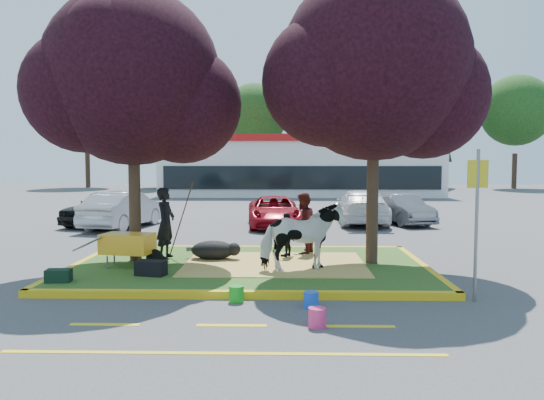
{
  "coord_description": "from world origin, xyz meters",
  "views": [
    {
      "loc": [
        0.82,
        -12.3,
        2.58
      ],
      "look_at": [
        0.52,
        0.5,
        1.62
      ],
      "focal_mm": 35.0,
      "sensor_mm": 36.0,
      "label": 1
    }
  ],
  "objects_px": {
    "wheelbarrow": "(128,244)",
    "bucket_pink": "(317,317)",
    "car_black": "(107,207)",
    "handler": "(166,223)",
    "car_silver": "(123,210)",
    "bucket_green": "(236,294)",
    "bucket_blue": "(311,300)",
    "cow": "(301,237)",
    "calf": "(213,250)",
    "sign_post": "(477,207)"
  },
  "relations": [
    {
      "from": "wheelbarrow",
      "to": "bucket_pink",
      "type": "relative_size",
      "value": 6.71
    },
    {
      "from": "car_black",
      "to": "handler",
      "type": "bearing_deg",
      "value": -42.72
    },
    {
      "from": "car_black",
      "to": "car_silver",
      "type": "distance_m",
      "value": 1.43
    },
    {
      "from": "bucket_green",
      "to": "car_silver",
      "type": "bearing_deg",
      "value": 116.67
    },
    {
      "from": "bucket_pink",
      "to": "bucket_blue",
      "type": "height_order",
      "value": "bucket_pink"
    },
    {
      "from": "cow",
      "to": "car_silver",
      "type": "distance_m",
      "value": 10.71
    },
    {
      "from": "calf",
      "to": "car_black",
      "type": "distance_m",
      "value": 9.81
    },
    {
      "from": "bucket_pink",
      "to": "car_black",
      "type": "distance_m",
      "value": 15.06
    },
    {
      "from": "handler",
      "to": "wheelbarrow",
      "type": "distance_m",
      "value": 1.33
    },
    {
      "from": "bucket_blue",
      "to": "wheelbarrow",
      "type": "bearing_deg",
      "value": 145.68
    },
    {
      "from": "calf",
      "to": "car_silver",
      "type": "distance_m",
      "value": 8.41
    },
    {
      "from": "cow",
      "to": "car_silver",
      "type": "relative_size",
      "value": 0.42
    },
    {
      "from": "sign_post",
      "to": "bucket_pink",
      "type": "bearing_deg",
      "value": -161.85
    },
    {
      "from": "bucket_pink",
      "to": "car_silver",
      "type": "distance_m",
      "value": 13.67
    },
    {
      "from": "bucket_pink",
      "to": "bucket_blue",
      "type": "xyz_separation_m",
      "value": [
        -0.04,
        1.08,
        -0.01
      ]
    },
    {
      "from": "sign_post",
      "to": "bucket_pink",
      "type": "height_order",
      "value": "sign_post"
    },
    {
      "from": "calf",
      "to": "bucket_pink",
      "type": "xyz_separation_m",
      "value": [
        2.26,
        -4.77,
        -0.23
      ]
    },
    {
      "from": "handler",
      "to": "bucket_green",
      "type": "xyz_separation_m",
      "value": [
        2.08,
        -3.53,
        -0.88
      ]
    },
    {
      "from": "sign_post",
      "to": "bucket_blue",
      "type": "xyz_separation_m",
      "value": [
        -3.01,
        -0.46,
        -1.6
      ]
    },
    {
      "from": "sign_post",
      "to": "car_black",
      "type": "bearing_deg",
      "value": 123.64
    },
    {
      "from": "car_silver",
      "to": "sign_post",
      "type": "bearing_deg",
      "value": 145.01
    },
    {
      "from": "bucket_blue",
      "to": "car_silver",
      "type": "height_order",
      "value": "car_silver"
    },
    {
      "from": "calf",
      "to": "bucket_blue",
      "type": "bearing_deg",
      "value": -50.27
    },
    {
      "from": "bucket_green",
      "to": "car_black",
      "type": "xyz_separation_m",
      "value": [
        -6.26,
        11.52,
        0.57
      ]
    },
    {
      "from": "sign_post",
      "to": "bucket_blue",
      "type": "distance_m",
      "value": 3.43
    },
    {
      "from": "cow",
      "to": "bucket_green",
      "type": "xyz_separation_m",
      "value": [
        -1.25,
        -2.0,
        -0.76
      ]
    },
    {
      "from": "wheelbarrow",
      "to": "car_silver",
      "type": "relative_size",
      "value": 0.48
    },
    {
      "from": "calf",
      "to": "handler",
      "type": "xyz_separation_m",
      "value": [
        -1.2,
        0.2,
        0.65
      ]
    },
    {
      "from": "calf",
      "to": "bucket_blue",
      "type": "distance_m",
      "value": 4.31
    },
    {
      "from": "calf",
      "to": "car_black",
      "type": "xyz_separation_m",
      "value": [
        -5.39,
        8.19,
        0.33
      ]
    },
    {
      "from": "calf",
      "to": "bucket_pink",
      "type": "distance_m",
      "value": 5.28
    },
    {
      "from": "handler",
      "to": "wheelbarrow",
      "type": "relative_size",
      "value": 0.87
    },
    {
      "from": "calf",
      "to": "handler",
      "type": "bearing_deg",
      "value": 179.35
    },
    {
      "from": "wheelbarrow",
      "to": "car_black",
      "type": "bearing_deg",
      "value": 122.12
    },
    {
      "from": "cow",
      "to": "calf",
      "type": "height_order",
      "value": "cow"
    },
    {
      "from": "calf",
      "to": "car_silver",
      "type": "bearing_deg",
      "value": 130.2
    },
    {
      "from": "bucket_green",
      "to": "bucket_pink",
      "type": "xyz_separation_m",
      "value": [
        1.38,
        -1.44,
        0.0
      ]
    },
    {
      "from": "car_black",
      "to": "bucket_green",
      "type": "bearing_deg",
      "value": -41.81
    },
    {
      "from": "handler",
      "to": "bucket_blue",
      "type": "bearing_deg",
      "value": -128.04
    },
    {
      "from": "handler",
      "to": "car_silver",
      "type": "height_order",
      "value": "handler"
    },
    {
      "from": "sign_post",
      "to": "bucket_blue",
      "type": "bearing_deg",
      "value": 179.37
    },
    {
      "from": "cow",
      "to": "bucket_blue",
      "type": "xyz_separation_m",
      "value": [
        0.1,
        -2.36,
        -0.76
      ]
    },
    {
      "from": "bucket_green",
      "to": "bucket_pink",
      "type": "height_order",
      "value": "bucket_pink"
    },
    {
      "from": "bucket_green",
      "to": "car_black",
      "type": "height_order",
      "value": "car_black"
    },
    {
      "from": "bucket_green",
      "to": "bucket_blue",
      "type": "distance_m",
      "value": 1.39
    },
    {
      "from": "sign_post",
      "to": "bucket_blue",
      "type": "height_order",
      "value": "sign_post"
    },
    {
      "from": "cow",
      "to": "handler",
      "type": "xyz_separation_m",
      "value": [
        -3.33,
        1.52,
        0.13
      ]
    },
    {
      "from": "cow",
      "to": "handler",
      "type": "height_order",
      "value": "handler"
    },
    {
      "from": "calf",
      "to": "bucket_blue",
      "type": "height_order",
      "value": "calf"
    },
    {
      "from": "bucket_green",
      "to": "handler",
      "type": "bearing_deg",
      "value": 120.51
    }
  ]
}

